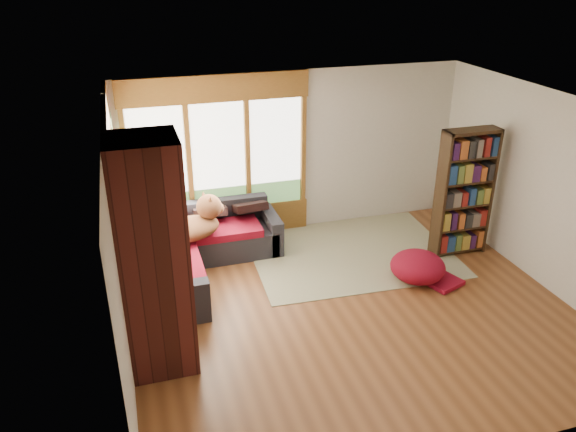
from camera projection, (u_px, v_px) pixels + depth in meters
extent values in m
plane|color=brown|center=(351.00, 308.00, 7.25)|extent=(5.50, 5.50, 0.00)
plane|color=white|center=(362.00, 110.00, 6.15)|extent=(5.50, 5.50, 0.00)
cube|color=silver|center=(294.00, 153.00, 8.87)|extent=(5.50, 0.04, 2.60)
cube|color=silver|center=(478.00, 342.00, 4.53)|extent=(5.50, 0.04, 2.60)
cube|color=silver|center=(117.00, 248.00, 5.98)|extent=(0.04, 5.00, 2.60)
cube|color=silver|center=(548.00, 192.00, 7.42)|extent=(0.04, 5.00, 2.60)
cube|color=#8F5E24|center=(219.00, 158.00, 8.51)|extent=(2.82, 0.10, 1.90)
cube|color=white|center=(219.00, 158.00, 8.51)|extent=(2.54, 0.09, 1.62)
cube|color=#8F5E24|center=(117.00, 201.00, 7.01)|extent=(0.10, 2.62, 1.90)
cube|color=white|center=(117.00, 201.00, 7.01)|extent=(0.09, 2.36, 1.62)
cube|color=#60774E|center=(114.00, 150.00, 7.57)|extent=(0.03, 0.72, 0.90)
cube|color=#471914|center=(154.00, 259.00, 5.77)|extent=(0.70, 0.70, 2.60)
cube|color=black|center=(198.00, 241.00, 8.51)|extent=(2.20, 0.90, 0.42)
cube|color=black|center=(193.00, 208.00, 8.64)|extent=(2.20, 0.20, 0.38)
cube|color=black|center=(262.00, 227.00, 8.73)|extent=(0.20, 0.90, 0.60)
cube|color=maroon|center=(192.00, 229.00, 8.26)|extent=(1.90, 0.66, 0.12)
cube|color=black|center=(159.00, 268.00, 7.77)|extent=(0.90, 2.20, 0.42)
cube|color=black|center=(129.00, 245.00, 7.51)|extent=(0.20, 2.20, 0.38)
cube|color=black|center=(165.00, 301.00, 6.87)|extent=(0.90, 0.20, 0.60)
cube|color=maroon|center=(168.00, 261.00, 7.39)|extent=(0.66, 1.20, 0.12)
cube|color=maroon|center=(162.00, 231.00, 8.21)|extent=(0.66, 0.66, 0.12)
cube|color=beige|center=(351.00, 252.00, 8.60)|extent=(3.10, 2.43, 0.01)
cube|color=#352111|center=(487.00, 190.00, 8.33)|extent=(0.04, 0.28, 1.94)
cube|color=#352111|center=(440.00, 196.00, 8.12)|extent=(0.04, 0.28, 1.94)
cube|color=#352111|center=(459.00, 190.00, 8.34)|extent=(0.83, 0.02, 1.94)
cube|color=#352111|center=(456.00, 248.00, 8.61)|extent=(0.75, 0.26, 0.03)
cube|color=#352111|center=(459.00, 226.00, 8.45)|extent=(0.75, 0.26, 0.03)
cube|color=#352111|center=(462.00, 204.00, 8.30)|extent=(0.75, 0.26, 0.03)
cube|color=#352111|center=(466.00, 181.00, 8.14)|extent=(0.75, 0.26, 0.03)
cube|color=#352111|center=(469.00, 157.00, 7.99)|extent=(0.75, 0.26, 0.03)
cube|color=#352111|center=(473.00, 132.00, 7.83)|extent=(0.75, 0.26, 0.03)
cube|color=#726659|center=(465.00, 194.00, 8.21)|extent=(0.71, 0.20, 1.78)
ellipsoid|color=maroon|center=(418.00, 266.00, 7.80)|extent=(0.98, 0.98, 0.41)
ellipsoid|color=brown|center=(189.00, 222.00, 7.83)|extent=(1.02, 0.82, 0.30)
sphere|color=brown|center=(209.00, 207.00, 7.93)|extent=(0.45, 0.45, 0.36)
cone|color=brown|center=(205.00, 199.00, 7.84)|extent=(0.17, 0.17, 0.16)
ellipsoid|color=#311D19|center=(157.00, 251.00, 7.13)|extent=(0.75, 0.88, 0.25)
sphere|color=#311D19|center=(146.00, 235.00, 7.26)|extent=(0.40, 0.40, 0.30)
cone|color=#311D19|center=(147.00, 228.00, 7.18)|extent=(0.15, 0.15, 0.13)
cube|color=black|center=(239.00, 195.00, 8.63)|extent=(0.45, 0.12, 0.45)
cube|color=black|center=(200.00, 199.00, 8.47)|extent=(0.45, 0.12, 0.45)
cube|color=black|center=(139.00, 219.00, 7.83)|extent=(0.45, 0.12, 0.45)
cube|color=black|center=(144.00, 256.00, 6.87)|extent=(0.45, 0.12, 0.45)
cube|color=maroon|center=(160.00, 204.00, 8.31)|extent=(0.42, 0.12, 0.42)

